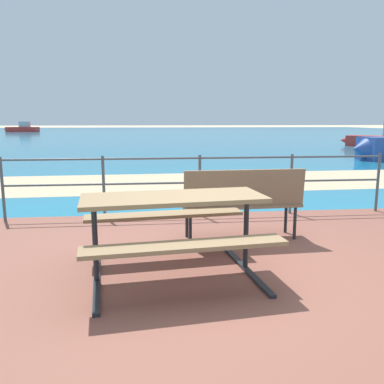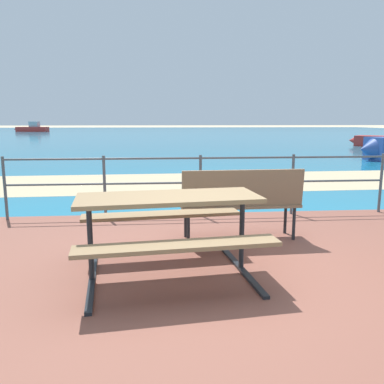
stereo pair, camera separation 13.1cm
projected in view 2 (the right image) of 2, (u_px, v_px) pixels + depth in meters
ground_plane at (226, 280)px, 3.88m from camera, size 240.00×240.00×0.00m
patio_paving at (227, 277)px, 3.87m from camera, size 6.40×5.20×0.06m
sea_water at (164, 135)px, 43.09m from camera, size 90.00×90.00×0.01m
beach_strip at (184, 182)px, 9.98m from camera, size 54.07×4.86×0.01m
picnic_table at (169, 215)px, 3.73m from camera, size 1.84×1.55×0.79m
park_bench at (241, 198)px, 4.87m from camera, size 1.51×0.48×0.90m
railing_fence at (200, 177)px, 6.14m from camera, size 5.94×0.04×0.96m
boat_mid at (32, 128)px, 54.20m from camera, size 4.73×1.87×1.37m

